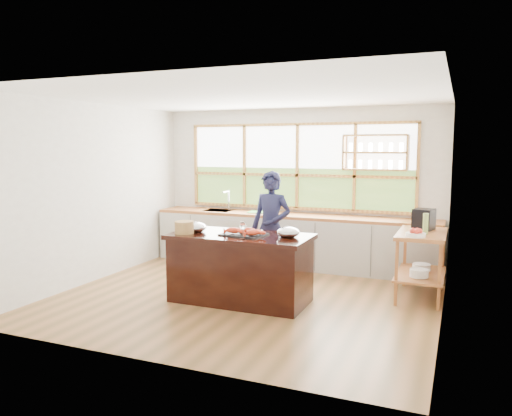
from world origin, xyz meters
The scene contains 18 objects.
ground_plane centered at (0.00, 0.00, 0.00)m, with size 5.00×5.00×0.00m, color #976338.
room_shell centered at (0.02, 0.51, 1.75)m, with size 5.02×4.52×2.71m.
back_counter centered at (-0.02, 1.94, 0.45)m, with size 4.90×0.63×0.90m.
right_shelf_unit centered at (2.19, 0.89, 0.60)m, with size 0.62×1.10×0.90m.
island centered at (0.00, -0.20, 0.45)m, with size 1.85×0.90×0.90m.
cook centered at (0.08, 0.74, 0.85)m, with size 0.62×0.41×1.69m, color #181A39.
potted_plant centered at (-0.37, 2.00, 1.04)m, with size 0.15×0.10×0.29m, color slate.
cutting_board centered at (-0.58, 1.94, 0.91)m, with size 0.40×0.30×0.01m, color green.
espresso_machine centered at (2.19, 1.13, 1.04)m, with size 0.25×0.27×0.29m, color black.
wine_bottle centered at (2.24, 0.73, 1.04)m, with size 0.07×0.07×0.28m, color #88A652.
fruit_bowl centered at (2.14, 0.50, 0.94)m, with size 0.25×0.25×0.11m.
slate_board centered at (0.06, -0.22, 0.91)m, with size 0.55×0.40×0.02m, color black.
lobster_pile centered at (0.08, -0.23, 0.96)m, with size 0.52×0.44×0.08m.
mixing_bowl_left centered at (-0.64, -0.23, 0.96)m, with size 0.29×0.29×0.14m, color #B7BABF.
mixing_bowl_right centered at (0.64, -0.14, 0.96)m, with size 0.29×0.29×0.14m, color #B7BABF.
wine_glass centered at (0.17, -0.50, 1.06)m, with size 0.08×0.08×0.22m.
wicker_basket centered at (-0.72, -0.40, 0.98)m, with size 0.25×0.25×0.16m, color #BA814C.
parchment_roll centered at (-0.83, -0.05, 0.94)m, with size 0.08×0.08×0.30m, color white.
Camera 1 is at (2.65, -6.07, 2.04)m, focal length 35.00 mm.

